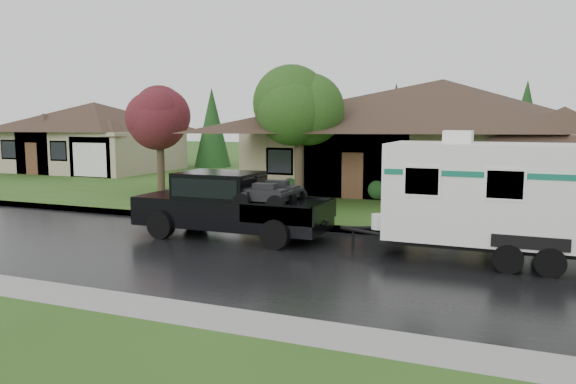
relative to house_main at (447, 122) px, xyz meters
The scene contains 11 objects.
ground 14.48m from the house_main, 99.41° to the right, with size 140.00×140.00×0.00m, color #2F551A.
road 16.40m from the house_main, 98.24° to the right, with size 140.00×8.00×0.01m, color black.
curb 12.32m from the house_main, 101.19° to the right, with size 140.00×0.50×0.15m, color gray.
lawn 4.36m from the house_main, 153.11° to the left, with size 140.00×26.00×0.15m, color #2F551A.
house_main is the anchor object (origin of this frame).
house_far 24.17m from the house_main, behind, with size 10.80×8.64×5.80m.
tree_left_green 8.72m from the house_main, 127.86° to the right, with size 3.61×3.61×5.98m.
tree_red 14.54m from the house_main, 158.18° to the right, with size 3.21×3.21×5.32m.
shrub_row 5.42m from the house_main, 93.69° to the right, with size 13.60×1.00×1.00m.
pickup_truck 14.91m from the house_main, 110.13° to the right, with size 6.20×2.36×2.07m.
travel_trailer 14.42m from the house_main, 74.80° to the right, with size 7.65×2.69×3.43m.
Camera 1 is at (5.69, -15.52, 3.71)m, focal length 35.00 mm.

